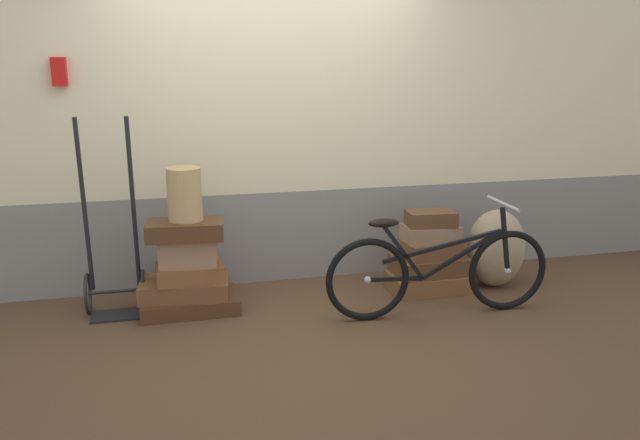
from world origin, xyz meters
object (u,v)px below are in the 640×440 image
Objects in this scene: suitcase_3 at (188,251)px; wicker_basket at (185,194)px; suitcase_0 at (190,303)px; suitcase_6 at (430,265)px; suitcase_4 at (185,230)px; suitcase_7 at (432,249)px; suitcase_8 at (430,233)px; suitcase_9 at (431,218)px; suitcase_5 at (429,282)px; bicycle at (438,272)px; suitcase_1 at (185,288)px; suitcase_2 at (190,272)px; luggage_trolley at (114,269)px; burlap_sack at (496,248)px.

suitcase_3 is 1.07× the size of wicker_basket.
wicker_basket is at bearing -84.56° from suitcase_0.
suitcase_3 is 0.69× the size of suitcase_6.
suitcase_4 is 1.92m from suitcase_7.
suitcase_8 is at bearing 0.33° from wicker_basket.
suitcase_6 is 0.38m from suitcase_9.
wicker_basket is at bearing 179.95° from suitcase_5.
wicker_basket is at bearing 164.20° from bicycle.
suitcase_9 reaches higher than suitcase_7.
suitcase_1 is 1.93m from suitcase_8.
suitcase_7 is (1.88, -0.01, 0.04)m from suitcase_2.
suitcase_3 is (0.01, -0.03, 0.41)m from suitcase_0.
suitcase_1 is at bearing -12.09° from luggage_trolley.
suitcase_8 reaches higher than suitcase_6.
bicycle is (-0.14, -0.48, -0.27)m from suitcase_9.
wicker_basket reaches higher than suitcase_3.
suitcase_9 is (0.00, 0.01, 0.52)m from suitcase_5.
bicycle is at bearing -17.11° from suitcase_0.
bicycle is at bearing -146.89° from burlap_sack.
suitcase_1 is 1.01× the size of suitcase_5.
suitcase_2 is at bearing 178.64° from suitcase_6.
suitcase_6 is 1.55× the size of wicker_basket.
suitcase_5 is at bearing -152.98° from suitcase_7.
bicycle is at bearing -106.83° from suitcase_8.
suitcase_3 is at bearing 65.95° from suitcase_4.
bicycle is at bearing -108.78° from suitcase_6.
suitcase_2 is at bearing -23.22° from suitcase_1.
suitcase_3 is at bearing -174.60° from suitcase_9.
suitcase_8 is (1.88, -0.01, 0.41)m from suitcase_0.
suitcase_2 is 1.26× the size of wicker_basket.
luggage_trolley reaches higher than bicycle.
suitcase_9 reaches higher than suitcase_0.
suitcase_2 is 1.14× the size of suitcase_8.
wicker_basket reaches higher than suitcase_5.
suitcase_0 is 1.92m from suitcase_8.
suitcase_1 is 1.19× the size of suitcase_4.
suitcase_9 is at bearing 6.51° from suitcase_3.
suitcase_7 is at bearing -3.15° from suitcase_2.
suitcase_8 is at bearing 112.67° from suitcase_6.
suitcase_8 is (0.01, 0.03, 0.40)m from suitcase_5.
luggage_trolley reaches higher than wicker_basket.
suitcase_2 is 1.88m from suitcase_9.
suitcase_8 is at bearing 176.52° from burlap_sack.
suitcase_8 is 2.40m from luggage_trolley.
wicker_basket is (-1.86, 0.02, 0.81)m from suitcase_5.
suitcase_0 is 1.88× the size of wicker_basket.
suitcase_1 is 1.68× the size of wicker_basket.
suitcase_9 reaches higher than suitcase_3.
luggage_trolley is (-2.40, 0.12, -0.14)m from suitcase_8.
suitcase_9 is at bearing 177.98° from burlap_sack.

